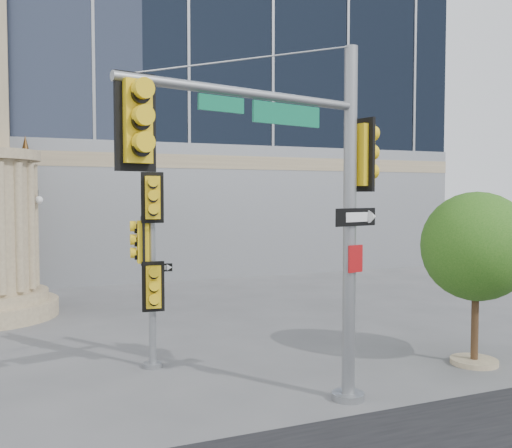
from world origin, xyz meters
name	(u,v)px	position (x,y,z in m)	size (l,w,h in m)	color
ground	(289,382)	(0.00, 0.00, 0.00)	(120.00, 120.00, 0.00)	#545456
main_signal_pole	(302,182)	(-0.55, -1.59, 3.97)	(4.89, 1.61, 6.41)	slate
secondary_signal_pole	(150,252)	(-2.37, 1.91, 2.53)	(0.74, 0.60, 4.31)	slate
street_tree	(477,251)	(4.38, -0.50, 2.52)	(2.46, 2.40, 3.84)	gray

